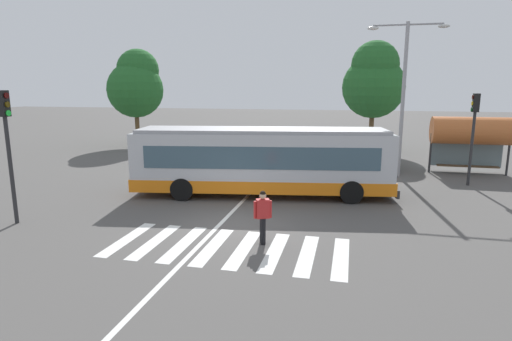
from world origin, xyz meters
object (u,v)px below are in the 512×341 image
Objects in this scene: traffic_light_near_corner at (7,136)px; city_transit_bus at (262,161)px; traffic_light_far_corner at (474,124)px; bus_stop_shelter at (471,132)px; twin_arm_street_lamp at (404,83)px; parked_car_red at (293,151)px; pedestrian_crossing_street at (263,214)px; parked_car_white at (255,149)px; background_tree_right at (374,81)px; parked_car_champagne at (379,154)px; parked_car_blue at (336,153)px; background_tree_left at (136,84)px.

city_transit_bus is at bearing 37.26° from traffic_light_near_corner.
traffic_light_far_corner is 3.24m from bus_stop_shelter.
twin_arm_street_lamp reaches higher than bus_stop_shelter.
traffic_light_near_corner is at bearing -118.44° from parked_car_red.
traffic_light_near_corner is at bearing -140.71° from twin_arm_street_lamp.
pedestrian_crossing_street is 0.38× the size of parked_car_white.
twin_arm_street_lamp is (8.96, -3.26, 4.33)m from parked_car_white.
twin_arm_street_lamp is (6.33, -3.09, 4.33)m from parked_car_red.
city_transit_bus is 16.27m from background_tree_right.
bus_stop_shelter is (0.69, 3.09, -0.66)m from traffic_light_far_corner.
traffic_light_near_corner reaches higher than parked_car_red.
background_tree_right is at bearing 92.29° from parked_car_champagne.
background_tree_left reaches higher than parked_car_blue.
bus_stop_shelter is 9.57m from background_tree_right.
parked_car_white is 16.16m from traffic_light_near_corner.
twin_arm_street_lamp reaches higher than parked_car_red.
parked_car_white and parked_car_blue have the same top height.
city_transit_bus is 2.64× the size of parked_car_white.
twin_arm_street_lamp is 0.99× the size of background_tree_right.
twin_arm_street_lamp is at bearing -72.02° from parked_car_champagne.
parked_car_white and parked_car_red have the same top height.
parked_car_blue is 18.29m from traffic_light_near_corner.
parked_car_red is at bearing 177.19° from parked_car_champagne.
bus_stop_shelter is at bearing 21.79° from twin_arm_street_lamp.
twin_arm_street_lamp reaches higher than traffic_light_near_corner.
bus_stop_shelter reaches higher than parked_car_blue.
parked_car_blue is at bearing -178.35° from parked_car_champagne.
pedestrian_crossing_street is at bearing -96.67° from parked_car_blue.
twin_arm_street_lamp is (5.21, 11.72, 4.13)m from pedestrian_crossing_street.
background_tree_left is at bearing 160.01° from parked_car_red.
bus_stop_shelter is 5.00m from twin_arm_street_lamp.
traffic_light_far_corner is at bearing -25.74° from parked_car_red.
parked_car_champagne is at bearing -15.40° from background_tree_left.
traffic_light_far_corner reaches higher than parked_car_champagne.
parked_car_blue is at bearing 83.33° from pedestrian_crossing_street.
pedestrian_crossing_street is 25.26m from background_tree_left.
parked_car_champagne is at bearing 133.66° from traffic_light_far_corner.
parked_car_blue is (3.00, 8.53, -0.82)m from city_transit_bus.
parked_car_red is 0.54× the size of background_tree_right.
parked_car_champagne is at bearing 47.29° from traffic_light_near_corner.
parked_car_champagne is at bearing -3.16° from parked_car_white.
bus_stop_shelter is 0.52× the size of background_tree_left.
city_transit_bus is at bearing -123.05° from parked_car_champagne.
traffic_light_far_corner is at bearing 30.18° from traffic_light_near_corner.
twin_arm_street_lamp is 21.81m from background_tree_left.
parked_car_red is 9.18m from background_tree_right.
parked_car_white is 0.95× the size of traffic_light_near_corner.
background_tree_right is at bearing 69.77° from parked_car_blue.
background_tree_left is at bearing 162.11° from parked_car_blue.
traffic_light_near_corner is 0.58× the size of twin_arm_street_lamp.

